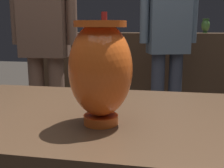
{
  "coord_description": "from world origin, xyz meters",
  "views": [
    {
      "loc": [
        0.12,
        -0.81,
        1.06
      ],
      "look_at": [
        -0.02,
        -0.05,
        0.9
      ],
      "focal_mm": 45.03,
      "sensor_mm": 36.0,
      "label": 1
    }
  ],
  "objects_px": {
    "visitor_center_back": "(168,32)",
    "visitor_near_left": "(44,32)",
    "shelf_vase_right": "(206,25)",
    "vase_centerpiece": "(100,69)",
    "shelf_vase_far_left": "(57,24)",
    "shelf_vase_left": "(104,23)"
  },
  "relations": [
    {
      "from": "vase_centerpiece",
      "to": "shelf_vase_left",
      "type": "distance_m",
      "value": 2.34
    },
    {
      "from": "shelf_vase_far_left",
      "to": "visitor_center_back",
      "type": "distance_m",
      "value": 1.34
    },
    {
      "from": "visitor_center_back",
      "to": "visitor_near_left",
      "type": "height_order",
      "value": "visitor_near_left"
    },
    {
      "from": "vase_centerpiece",
      "to": "shelf_vase_far_left",
      "type": "distance_m",
      "value": 2.46
    },
    {
      "from": "visitor_near_left",
      "to": "shelf_vase_right",
      "type": "bearing_deg",
      "value": -138.49
    },
    {
      "from": "shelf_vase_right",
      "to": "visitor_center_back",
      "type": "xyz_separation_m",
      "value": [
        -0.37,
        -0.69,
        -0.06
      ]
    },
    {
      "from": "visitor_center_back",
      "to": "visitor_near_left",
      "type": "relative_size",
      "value": 0.99
    },
    {
      "from": "vase_centerpiece",
      "to": "visitor_near_left",
      "type": "height_order",
      "value": "visitor_near_left"
    },
    {
      "from": "vase_centerpiece",
      "to": "visitor_near_left",
      "type": "xyz_separation_m",
      "value": [
        -0.66,
        1.14,
        0.07
      ]
    },
    {
      "from": "vase_centerpiece",
      "to": "shelf_vase_left",
      "type": "xyz_separation_m",
      "value": [
        -0.48,
        2.28,
        0.15
      ]
    },
    {
      "from": "shelf_vase_right",
      "to": "visitor_center_back",
      "type": "bearing_deg",
      "value": -118.51
    },
    {
      "from": "shelf_vase_right",
      "to": "visitor_near_left",
      "type": "bearing_deg",
      "value": -136.15
    },
    {
      "from": "vase_centerpiece",
      "to": "visitor_center_back",
      "type": "distance_m",
      "value": 1.64
    },
    {
      "from": "shelf_vase_far_left",
      "to": "shelf_vase_right",
      "type": "bearing_deg",
      "value": 2.44
    },
    {
      "from": "shelf_vase_left",
      "to": "shelf_vase_right",
      "type": "height_order",
      "value": "shelf_vase_left"
    },
    {
      "from": "shelf_vase_right",
      "to": "visitor_center_back",
      "type": "height_order",
      "value": "visitor_center_back"
    },
    {
      "from": "shelf_vase_left",
      "to": "shelf_vase_right",
      "type": "relative_size",
      "value": 1.53
    },
    {
      "from": "vase_centerpiece",
      "to": "shelf_vase_far_left",
      "type": "xyz_separation_m",
      "value": [
        -1.0,
        2.24,
        0.13
      ]
    },
    {
      "from": "visitor_near_left",
      "to": "shelf_vase_left",
      "type": "bearing_deg",
      "value": -101.26
    },
    {
      "from": "visitor_center_back",
      "to": "visitor_near_left",
      "type": "xyz_separation_m",
      "value": [
        -0.85,
        -0.48,
        0.01
      ]
    },
    {
      "from": "shelf_vase_right",
      "to": "visitor_center_back",
      "type": "relative_size",
      "value": 0.08
    },
    {
      "from": "vase_centerpiece",
      "to": "visitor_near_left",
      "type": "distance_m",
      "value": 1.32
    }
  ]
}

